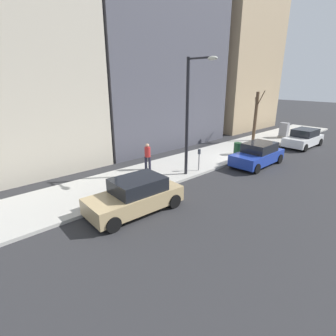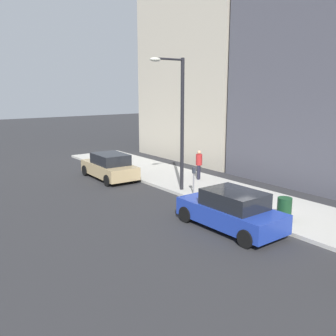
{
  "view_description": "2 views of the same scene",
  "coord_description": "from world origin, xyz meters",
  "px_view_note": "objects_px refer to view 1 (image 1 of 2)",
  "views": [
    {
      "loc": [
        -9.64,
        15.81,
        5.55
      ],
      "look_at": [
        0.5,
        6.53,
        0.87
      ],
      "focal_mm": 28.0,
      "sensor_mm": 36.0,
      "label": 1
    },
    {
      "loc": [
        -11.11,
        -9.38,
        5.19
      ],
      "look_at": [
        0.13,
        5.65,
        1.22
      ],
      "focal_mm": 40.0,
      "sensor_mm": 36.0,
      "label": 2
    }
  ],
  "objects_px": {
    "parking_meter": "(199,158)",
    "office_block_center": "(133,50)",
    "utility_box": "(284,130)",
    "office_tower_left": "(228,43)",
    "trash_bin": "(238,149)",
    "bare_tree": "(256,116)",
    "parked_car_tan": "(136,196)",
    "pedestrian_near_meter": "(148,155)",
    "streetlamp": "(191,109)",
    "parked_car_blue": "(258,155)",
    "parked_car_white": "(303,138)"
  },
  "relations": [
    {
      "from": "parking_meter",
      "to": "pedestrian_near_meter",
      "type": "xyz_separation_m",
      "value": [
        2.29,
        2.21,
        0.11
      ]
    },
    {
      "from": "streetlamp",
      "to": "bare_tree",
      "type": "height_order",
      "value": "streetlamp"
    },
    {
      "from": "streetlamp",
      "to": "trash_bin",
      "type": "bearing_deg",
      "value": -84.09
    },
    {
      "from": "parked_car_tan",
      "to": "streetlamp",
      "type": "xyz_separation_m",
      "value": [
        1.3,
        -4.8,
        3.28
      ]
    },
    {
      "from": "parked_car_white",
      "to": "parking_meter",
      "type": "bearing_deg",
      "value": 83.03
    },
    {
      "from": "utility_box",
      "to": "pedestrian_near_meter",
      "type": "xyz_separation_m",
      "value": [
        1.44,
        15.61,
        0.24
      ]
    },
    {
      "from": "parked_car_white",
      "to": "office_tower_left",
      "type": "relative_size",
      "value": 0.22
    },
    {
      "from": "streetlamp",
      "to": "office_tower_left",
      "type": "relative_size",
      "value": 0.34
    },
    {
      "from": "utility_box",
      "to": "streetlamp",
      "type": "distance_m",
      "value": 14.82
    },
    {
      "from": "parking_meter",
      "to": "office_tower_left",
      "type": "height_order",
      "value": "office_tower_left"
    },
    {
      "from": "streetlamp",
      "to": "office_block_center",
      "type": "distance_m",
      "value": 12.76
    },
    {
      "from": "utility_box",
      "to": "streetlamp",
      "type": "bearing_deg",
      "value": 94.03
    },
    {
      "from": "streetlamp",
      "to": "utility_box",
      "type": "bearing_deg",
      "value": -85.97
    },
    {
      "from": "parked_car_white",
      "to": "office_block_center",
      "type": "bearing_deg",
      "value": 34.33
    },
    {
      "from": "bare_tree",
      "to": "pedestrian_near_meter",
      "type": "height_order",
      "value": "bare_tree"
    },
    {
      "from": "parked_car_blue",
      "to": "office_block_center",
      "type": "xyz_separation_m",
      "value": [
        12.82,
        0.8,
        7.26
      ]
    },
    {
      "from": "utility_box",
      "to": "trash_bin",
      "type": "height_order",
      "value": "utility_box"
    },
    {
      "from": "parked_car_blue",
      "to": "trash_bin",
      "type": "height_order",
      "value": "parked_car_blue"
    },
    {
      "from": "parked_car_tan",
      "to": "utility_box",
      "type": "distance_m",
      "value": 19.39
    },
    {
      "from": "parked_car_blue",
      "to": "streetlamp",
      "type": "height_order",
      "value": "streetlamp"
    },
    {
      "from": "parked_car_tan",
      "to": "utility_box",
      "type": "bearing_deg",
      "value": -80.97
    },
    {
      "from": "bare_tree",
      "to": "trash_bin",
      "type": "height_order",
      "value": "bare_tree"
    },
    {
      "from": "office_block_center",
      "to": "bare_tree",
      "type": "bearing_deg",
      "value": -142.88
    },
    {
      "from": "office_block_center",
      "to": "parked_car_tan",
      "type": "bearing_deg",
      "value": 144.12
    },
    {
      "from": "pedestrian_near_meter",
      "to": "office_block_center",
      "type": "xyz_separation_m",
      "value": [
        8.87,
        -5.49,
        6.91
      ]
    },
    {
      "from": "utility_box",
      "to": "trash_bin",
      "type": "bearing_deg",
      "value": 92.7
    },
    {
      "from": "utility_box",
      "to": "office_block_center",
      "type": "height_order",
      "value": "office_block_center"
    },
    {
      "from": "office_block_center",
      "to": "parked_car_blue",
      "type": "bearing_deg",
      "value": -176.41
    },
    {
      "from": "parked_car_tan",
      "to": "office_tower_left",
      "type": "xyz_separation_m",
      "value": [
        11.13,
        -21.49,
        8.72
      ]
    },
    {
      "from": "utility_box",
      "to": "pedestrian_near_meter",
      "type": "height_order",
      "value": "pedestrian_near_meter"
    },
    {
      "from": "parked_car_blue",
      "to": "office_block_center",
      "type": "relative_size",
      "value": 0.26
    },
    {
      "from": "bare_tree",
      "to": "parked_car_white",
      "type": "bearing_deg",
      "value": -157.95
    },
    {
      "from": "parked_car_white",
      "to": "trash_bin",
      "type": "height_order",
      "value": "parked_car_white"
    },
    {
      "from": "trash_bin",
      "to": "office_block_center",
      "type": "bearing_deg",
      "value": 8.68
    },
    {
      "from": "parked_car_tan",
      "to": "office_block_center",
      "type": "distance_m",
      "value": 17.18
    },
    {
      "from": "bare_tree",
      "to": "trash_bin",
      "type": "distance_m",
      "value": 5.75
    },
    {
      "from": "parking_meter",
      "to": "trash_bin",
      "type": "relative_size",
      "value": 1.5
    },
    {
      "from": "parked_car_white",
      "to": "bare_tree",
      "type": "xyz_separation_m",
      "value": [
        3.82,
        1.55,
        1.7
      ]
    },
    {
      "from": "streetlamp",
      "to": "trash_bin",
      "type": "relative_size",
      "value": 7.22
    },
    {
      "from": "utility_box",
      "to": "office_tower_left",
      "type": "distance_m",
      "value": 12.52
    },
    {
      "from": "office_tower_left",
      "to": "utility_box",
      "type": "bearing_deg",
      "value": 165.75
    },
    {
      "from": "parked_car_white",
      "to": "parked_car_blue",
      "type": "bearing_deg",
      "value": 91.13
    },
    {
      "from": "streetlamp",
      "to": "pedestrian_near_meter",
      "type": "xyz_separation_m",
      "value": [
        2.45,
        1.17,
        -2.93
      ]
    },
    {
      "from": "parked_car_tan",
      "to": "pedestrian_near_meter",
      "type": "bearing_deg",
      "value": -41.92
    },
    {
      "from": "utility_box",
      "to": "bare_tree",
      "type": "relative_size",
      "value": 0.32
    },
    {
      "from": "bare_tree",
      "to": "office_tower_left",
      "type": "bearing_deg",
      "value": -36.39
    },
    {
      "from": "utility_box",
      "to": "pedestrian_near_meter",
      "type": "distance_m",
      "value": 15.68
    },
    {
      "from": "streetlamp",
      "to": "parked_car_tan",
      "type": "bearing_deg",
      "value": 105.12
    },
    {
      "from": "pedestrian_near_meter",
      "to": "office_tower_left",
      "type": "bearing_deg",
      "value": -108.07
    },
    {
      "from": "parking_meter",
      "to": "office_block_center",
      "type": "distance_m",
      "value": 13.58
    }
  ]
}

